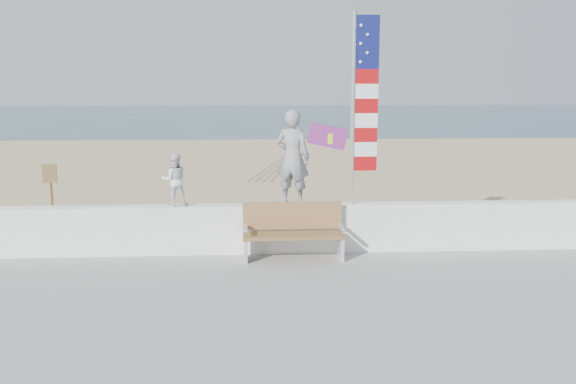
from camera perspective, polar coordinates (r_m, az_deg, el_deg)
The scene contains 9 objects.
ground at distance 9.66m, azimuth -0.52°, elevation -9.74°, with size 220.00×220.00×0.00m, color #2B4957.
sand at distance 18.38m, azimuth -2.04°, elevation -0.29°, with size 90.00×40.00×0.08m, color tan.
seawall at distance 11.40m, azimuth -1.07°, elevation -3.41°, with size 30.00×0.35×0.90m, color white.
adult at distance 11.19m, azimuth 0.44°, elevation 3.25°, with size 0.64×0.42×1.76m, color gray.
child at distance 11.30m, azimuth -10.55°, elevation 1.11°, with size 0.47×0.36×0.96m, color white.
bench at distance 10.96m, azimuth 0.48°, elevation -3.63°, with size 1.80×0.57×1.00m.
flag at distance 11.28m, azimuth 6.75°, elevation 8.50°, with size 0.50×0.08×3.50m.
parafoil_kite at distance 12.93m, azimuth 3.81°, elevation 5.20°, with size 0.87×0.26×0.59m.
sign at distance 14.70m, azimuth -21.31°, elevation 0.13°, with size 0.32×0.07×1.46m.
Camera 1 is at (-0.49, -9.10, 3.20)m, focal length 38.00 mm.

